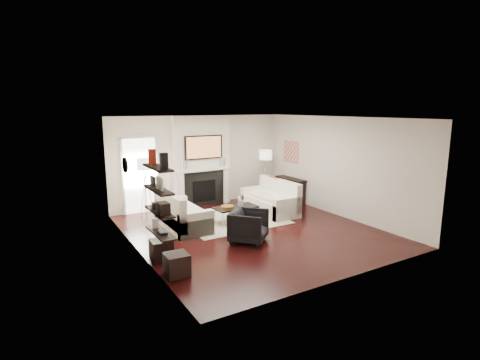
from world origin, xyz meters
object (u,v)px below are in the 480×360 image
coffee_table (236,207)px  armchair (249,225)px  loveseat_right_base (270,205)px  lamp_right_shade (266,155)px  ottoman_near (161,249)px  loveseat_left_base (183,219)px  lamp_left_shade (144,164)px

coffee_table → armchair: (-0.46, -1.37, -0.01)m
loveseat_right_base → lamp_right_shade: (0.78, 1.37, 1.24)m
coffee_table → lamp_right_shade: lamp_right_shade is taller
ottoman_near → armchair: bearing=-0.8°
loveseat_left_base → coffee_table: size_ratio=1.64×
lamp_left_shade → lamp_right_shade: same height
armchair → lamp_left_shade: lamp_left_shade is taller
loveseat_left_base → coffee_table: same height
armchair → loveseat_left_base: bearing=75.2°
loveseat_right_base → lamp_right_shade: lamp_right_shade is taller
armchair → loveseat_right_base: bearing=1.1°
loveseat_right_base → lamp_left_shade: bearing=156.0°
armchair → ottoman_near: armchair is taller
coffee_table → armchair: armchair is taller
lamp_right_shade → lamp_left_shade: bearing=179.8°
loveseat_right_base → armchair: armchair is taller
armchair → lamp_left_shade: bearing=71.3°
lamp_left_shade → loveseat_right_base: bearing=-24.0°
lamp_left_shade → ottoman_near: (-0.62, -3.04, -1.25)m
armchair → ottoman_near: size_ratio=1.95×
ottoman_near → loveseat_right_base: bearing=23.9°
loveseat_left_base → ottoman_near: size_ratio=4.50×
lamp_right_shade → ottoman_near: bearing=-146.2°
armchair → lamp_right_shade: bearing=7.6°
loveseat_right_base → ottoman_near: loveseat_right_base is taller
coffee_table → lamp_left_shade: (-1.84, 1.70, 1.05)m
loveseat_right_base → coffee_table: same height
lamp_right_shade → ottoman_near: (-4.52, -3.03, -1.25)m
loveseat_left_base → coffee_table: (1.35, -0.29, 0.19)m
loveseat_right_base → ottoman_near: (-3.74, -1.66, -0.01)m
lamp_left_shade → ottoman_near: 3.35m
loveseat_right_base → coffee_table: (-1.28, -0.31, 0.19)m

